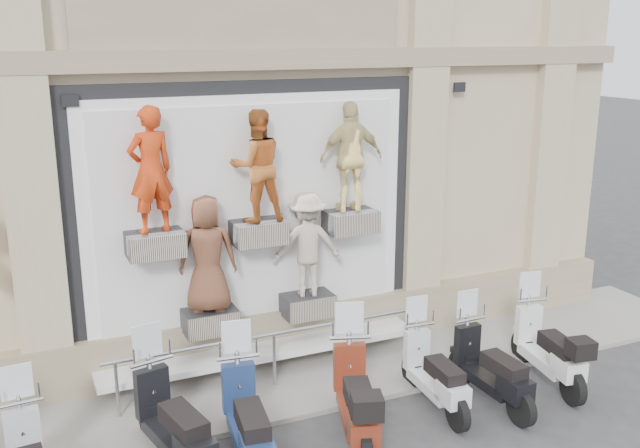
# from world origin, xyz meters

# --- Properties ---
(sidewalk) EXTENTS (16.00, 2.20, 0.08)m
(sidewalk) POSITION_xyz_m (0.00, 2.10, 0.04)
(sidewalk) COLOR gray
(sidewalk) RESTS_ON ground
(shop_vitrine) EXTENTS (5.60, 0.85, 4.30)m
(shop_vitrine) POSITION_xyz_m (0.06, 2.74, 2.41)
(shop_vitrine) COLOR black
(shop_vitrine) RESTS_ON ground
(guard_rail) EXTENTS (5.06, 0.10, 0.93)m
(guard_rail) POSITION_xyz_m (0.00, 2.00, 0.47)
(guard_rail) COLOR #9EA0A5
(guard_rail) RESTS_ON ground
(scooter_d) EXTENTS (1.01, 2.15, 1.68)m
(scooter_d) POSITION_xyz_m (-1.83, 0.61, 0.84)
(scooter_d) COLOR black
(scooter_d) RESTS_ON ground
(scooter_e) EXTENTS (0.87, 2.11, 1.66)m
(scooter_e) POSITION_xyz_m (-0.99, 0.31, 0.83)
(scooter_e) COLOR navy
(scooter_e) RESTS_ON ground
(scooter_f) EXTENTS (1.24, 2.17, 1.69)m
(scooter_f) POSITION_xyz_m (0.47, 0.23, 0.85)
(scooter_f) COLOR #5E1E10
(scooter_f) RESTS_ON ground
(scooter_g) EXTENTS (0.66, 1.87, 1.49)m
(scooter_g) POSITION_xyz_m (1.89, 0.56, 0.74)
(scooter_g) COLOR #B1B2B8
(scooter_g) RESTS_ON ground
(scooter_h) EXTENTS (0.58, 1.90, 1.54)m
(scooter_h) POSITION_xyz_m (2.70, 0.33, 0.77)
(scooter_h) COLOR black
(scooter_h) RESTS_ON ground
(scooter_i) EXTENTS (0.90, 2.02, 1.59)m
(scooter_i) POSITION_xyz_m (3.89, 0.50, 0.79)
(scooter_i) COLOR silver
(scooter_i) RESTS_ON ground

